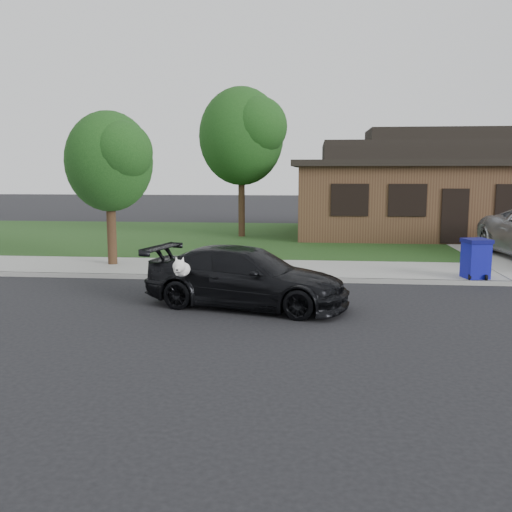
# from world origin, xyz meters

# --- Properties ---
(ground) EXTENTS (120.00, 120.00, 0.00)m
(ground) POSITION_xyz_m (0.00, 0.00, 0.00)
(ground) COLOR black
(ground) RESTS_ON ground
(sidewalk) EXTENTS (60.00, 3.00, 0.12)m
(sidewalk) POSITION_xyz_m (0.00, 5.00, 0.06)
(sidewalk) COLOR gray
(sidewalk) RESTS_ON ground
(curb) EXTENTS (60.00, 0.12, 0.12)m
(curb) POSITION_xyz_m (0.00, 3.50, 0.06)
(curb) COLOR gray
(curb) RESTS_ON ground
(lawn) EXTENTS (60.00, 13.00, 0.13)m
(lawn) POSITION_xyz_m (0.00, 13.00, 0.07)
(lawn) COLOR #193814
(lawn) RESTS_ON ground
(sedan) EXTENTS (4.77, 2.86, 1.30)m
(sedan) POSITION_xyz_m (-2.83, 0.58, 0.65)
(sedan) COLOR black
(sedan) RESTS_ON ground
(recycling_bin) EXTENTS (0.76, 0.76, 1.05)m
(recycling_bin) POSITION_xyz_m (2.90, 3.87, 0.65)
(recycling_bin) COLOR #0C0F8A
(recycling_bin) RESTS_ON sidewalk
(house) EXTENTS (12.60, 8.60, 4.65)m
(house) POSITION_xyz_m (4.00, 15.00, 2.13)
(house) COLOR #422B1C
(house) RESTS_ON ground
(tree_0) EXTENTS (3.78, 3.60, 6.34)m
(tree_0) POSITION_xyz_m (-4.34, 12.88, 4.48)
(tree_0) COLOR #332114
(tree_0) RESTS_ON ground
(tree_2) EXTENTS (2.73, 2.60, 4.59)m
(tree_2) POSITION_xyz_m (-7.38, 5.11, 3.27)
(tree_2) COLOR #332114
(tree_2) RESTS_ON ground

